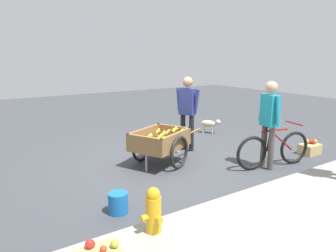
# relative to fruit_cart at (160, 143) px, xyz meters

# --- Properties ---
(ground_plane) EXTENTS (24.00, 24.00, 0.00)m
(ground_plane) POSITION_rel_fruit_cart_xyz_m (-0.35, -0.05, -0.44)
(ground_plane) COLOR #3D3F44
(curb_strip) EXTENTS (12.00, 2.40, 0.12)m
(curb_strip) POSITION_rel_fruit_cart_xyz_m (-0.35, 3.19, -0.38)
(curb_strip) COLOR #9E998E
(curb_strip) RESTS_ON ground
(fruit_cart) EXTENTS (1.82, 1.39, 0.72)m
(fruit_cart) POSITION_rel_fruit_cart_xyz_m (0.00, 0.00, 0.00)
(fruit_cart) COLOR olive
(fruit_cart) RESTS_ON ground
(vendor_person) EXTENTS (0.33, 0.56, 1.66)m
(vendor_person) POSITION_rel_fruit_cart_xyz_m (-1.03, -0.49, 0.57)
(vendor_person) COLOR black
(vendor_person) RESTS_ON ground
(bicycle) EXTENTS (1.63, 0.53, 0.85)m
(bicycle) POSITION_rel_fruit_cart_xyz_m (-1.75, 1.33, -0.08)
(bicycle) COLOR black
(bicycle) RESTS_ON ground
(cyclist_person) EXTENTS (0.27, 0.57, 1.67)m
(cyclist_person) POSITION_rel_fruit_cart_xyz_m (-1.60, 1.30, 0.57)
(cyclist_person) COLOR #4C4742
(cyclist_person) RESTS_ON ground
(dog) EXTENTS (0.42, 0.58, 0.40)m
(dog) POSITION_rel_fruit_cart_xyz_m (-2.52, -1.43, -0.17)
(dog) COLOR beige
(dog) RESTS_ON ground
(fire_hydrant) EXTENTS (0.25, 0.25, 0.67)m
(fire_hydrant) POSITION_rel_fruit_cart_xyz_m (1.51, 2.24, -0.10)
(fire_hydrant) COLOR gold
(fire_hydrant) RESTS_ON ground
(plastic_bucket) EXTENTS (0.28, 0.28, 0.29)m
(plastic_bucket) POSITION_rel_fruit_cart_xyz_m (1.56, 1.38, -0.29)
(plastic_bucket) COLOR #1966B2
(plastic_bucket) RESTS_ON ground
(mixed_fruit_crate) EXTENTS (0.44, 0.32, 0.32)m
(mixed_fruit_crate) POSITION_rel_fruit_cart_xyz_m (-3.10, 1.23, -0.31)
(mixed_fruit_crate) COLOR tan
(mixed_fruit_crate) RESTS_ON ground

